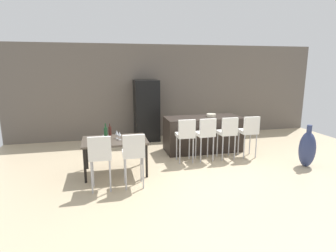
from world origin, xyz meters
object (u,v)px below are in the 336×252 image
Objects in this scene: bar_chair_right at (228,131)px; bar_chair_far at (249,130)px; wine_bottle_middle at (106,133)px; wine_glass_far at (120,134)px; dining_chair_near at (100,154)px; wine_bottle_near at (110,131)px; dining_chair_far at (134,152)px; potted_plant at (234,126)px; wine_glass_right at (103,137)px; bar_chair_left at (186,134)px; wine_glass_left at (117,133)px; fruit_bowl at (211,115)px; dining_table at (115,143)px; floor_vase at (307,149)px; refrigerator at (146,110)px; kitchen_island at (203,134)px; bar_chair_middle at (206,133)px.

bar_chair_right is 1.00× the size of bar_chair_far.
wine_bottle_middle is at bearing -176.20° from bar_chair_far.
bar_chair_right is 6.03× the size of wine_glass_far.
dining_chair_near reaches higher than wine_bottle_near.
wine_bottle_near is (-0.38, 1.18, 0.15)m from dining_chair_far.
wine_glass_right is at bearing -147.09° from potted_plant.
wine_bottle_middle reaches higher than bar_chair_left.
potted_plant is at bearing 59.84° from bar_chair_right.
fruit_bowl is (2.57, 1.06, 0.09)m from wine_glass_left.
bar_chair_right is 1.99× the size of potted_plant.
floor_vase reaches higher than dining_table.
bar_chair_right is 2.74m from dining_table.
potted_plant is at bearing -0.20° from refrigerator.
wine_glass_right is (-1.88, -0.50, 0.17)m from bar_chair_left.
wine_glass_left is 2.78m from fruit_bowl.
dining_chair_near is 3.54m from fruit_bowl.
bar_chair_middle is (-0.22, -0.79, 0.24)m from kitchen_island.
refrigerator is at bearing 134.67° from floor_vase.
dining_table is 5.34× the size of fruit_bowl.
dining_chair_near reaches higher than wine_glass_right.
bar_chair_middle is 1.00× the size of bar_chair_right.
wine_bottle_near is at bearing 116.05° from wine_glass_left.
dining_chair_far is at bearing -137.85° from potted_plant.
bar_chair_left and dining_chair_far have the same top height.
wine_glass_far is at bearing -154.84° from fruit_bowl.
dining_table is (-3.29, -0.31, -0.02)m from bar_chair_far.
wine_bottle_near is 0.15× the size of refrigerator.
bar_chair_left is 1.85m from wine_bottle_middle.
refrigerator is at bearing 69.12° from wine_glass_far.
wine_bottle_near is at bearing -118.08° from refrigerator.
fruit_bowl is at bearing 11.70° from kitchen_island.
bar_chair_middle is (0.50, 0.00, 0.00)m from bar_chair_left.
wine_glass_right is (0.07, 0.62, 0.17)m from dining_chair_near.
bar_chair_left reaches higher than dining_table.
kitchen_island is 1.91× the size of dining_chair_far.
bar_chair_far and dining_chair_near have the same top height.
bar_chair_far is at bearing 5.30° from dining_table.
potted_plant is (2.37, 2.25, -0.40)m from bar_chair_left.
dining_chair_near reaches higher than kitchen_island.
kitchen_island is 2.21m from potted_plant.
kitchen_island is 2.56m from wine_glass_left.
refrigerator is at bearing 103.84° from bar_chair_left.
bar_chair_left is 1.74m from wine_bottle_near.
wine_bottle_near is (-2.80, 0.06, 0.15)m from bar_chair_right.
kitchen_island reaches higher than wine_glass_right.
potted_plant is at bearing 30.55° from wine_bottle_middle.
bar_chair_far is 2.40m from potted_plant.
wine_bottle_near reaches higher than floor_vase.
bar_chair_right reaches higher than potted_plant.
wine_glass_left is (-2.10, -0.22, 0.17)m from bar_chair_middle.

